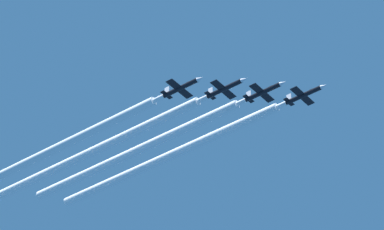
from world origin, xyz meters
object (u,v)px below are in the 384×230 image
(jet_lead, at_px, (305,94))
(jet_fourth_echelon, at_px, (182,87))
(jet_third_echelon, at_px, (226,88))
(jet_second_echelon, at_px, (265,91))

(jet_lead, xyz_separation_m, jet_fourth_echelon, (22.75, -19.13, -2.93))
(jet_fourth_echelon, bearing_deg, jet_third_echelon, 140.24)
(jet_third_echelon, bearing_deg, jet_second_echelon, 140.06)
(jet_second_echelon, distance_m, jet_third_echelon, 9.34)
(jet_lead, relative_size, jet_second_echelon, 1.00)
(jet_third_echelon, relative_size, jet_fourth_echelon, 1.00)
(jet_fourth_echelon, bearing_deg, jet_lead, 139.94)
(jet_third_echelon, height_order, jet_fourth_echelon, jet_third_echelon)
(jet_lead, distance_m, jet_third_echelon, 19.32)
(jet_lead, height_order, jet_third_echelon, jet_lead)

